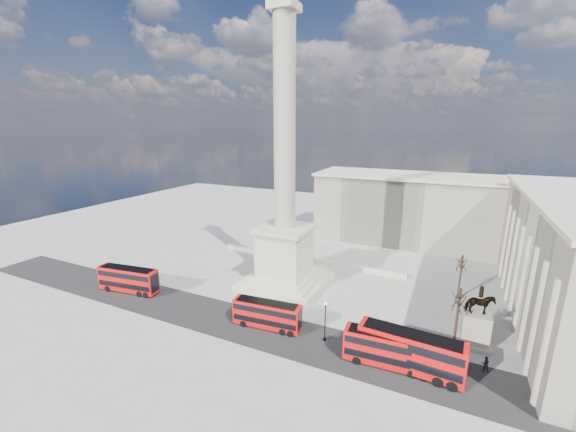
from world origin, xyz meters
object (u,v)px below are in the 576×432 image
at_px(nelsons_column, 285,215).
at_px(red_bus_d, 411,351).
at_px(red_bus_b, 267,314).
at_px(victorian_lamp, 325,318).
at_px(red_bus_c, 389,350).
at_px(pedestrian_walking, 376,338).
at_px(red_bus_a, 129,279).
at_px(pedestrian_standing, 485,364).
at_px(pedestrian_crossing, 296,307).
at_px(equestrian_statue, 476,325).

relative_size(nelsons_column, red_bus_d, 4.11).
height_order(nelsons_column, red_bus_b, nelsons_column).
height_order(red_bus_b, victorian_lamp, victorian_lamp).
bearing_deg(nelsons_column, red_bus_b, -73.85).
xyz_separation_m(red_bus_c, pedestrian_walking, (-2.22, 3.98, -1.41)).
height_order(red_bus_a, red_bus_d, red_bus_d).
relative_size(red_bus_b, pedestrian_standing, 5.24).
height_order(red_bus_a, red_bus_b, red_bus_a).
relative_size(red_bus_d, pedestrian_standing, 6.36).
height_order(red_bus_b, pedestrian_crossing, red_bus_b).
bearing_deg(pedestrian_crossing, equestrian_statue, -94.94).
distance_m(nelsons_column, equestrian_statue, 32.85).
bearing_deg(red_bus_c, red_bus_b, 173.03).
bearing_deg(red_bus_b, red_bus_a, 175.59).
distance_m(red_bus_b, victorian_lamp, 8.54).
relative_size(red_bus_b, red_bus_c, 0.95).
bearing_deg(pedestrian_crossing, pedestrian_standing, -106.32).
relative_size(red_bus_b, red_bus_d, 0.82).
bearing_deg(red_bus_b, pedestrian_standing, 0.84).
distance_m(red_bus_a, red_bus_c, 44.01).
distance_m(victorian_lamp, equestrian_statue, 19.50).
xyz_separation_m(nelsons_column, red_bus_a, (-22.86, -14.60, -10.61)).
bearing_deg(red_bus_d, pedestrian_crossing, 163.11).
distance_m(red_bus_d, pedestrian_standing, 8.98).
relative_size(nelsons_column, pedestrian_standing, 26.14).
distance_m(pedestrian_walking, pedestrian_crossing, 13.22).
distance_m(red_bus_b, equestrian_statue, 27.63).
relative_size(nelsons_column, equestrian_statue, 5.84).
distance_m(nelsons_column, pedestrian_standing, 35.69).
height_order(nelsons_column, pedestrian_standing, nelsons_column).
xyz_separation_m(red_bus_c, victorian_lamp, (-8.55, 1.63, 1.16)).
bearing_deg(pedestrian_standing, red_bus_d, 18.89).
relative_size(equestrian_statue, pedestrian_crossing, 5.66).
height_order(red_bus_d, pedestrian_crossing, red_bus_d).
bearing_deg(red_bus_a, red_bus_b, -7.18).
bearing_deg(pedestrian_walking, pedestrian_crossing, 160.49).
relative_size(red_bus_a, red_bus_c, 1.05).
height_order(nelsons_column, red_bus_c, nelsons_column).
xyz_separation_m(red_bus_a, red_bus_d, (46.42, -0.57, 0.24)).
xyz_separation_m(red_bus_b, red_bus_d, (19.41, -0.86, 0.46)).
bearing_deg(pedestrian_crossing, red_bus_d, -120.42).
relative_size(red_bus_d, equestrian_statue, 1.42).
bearing_deg(pedestrian_standing, nelsons_column, -25.67).
distance_m(victorian_lamp, pedestrian_walking, 7.23).
xyz_separation_m(red_bus_b, pedestrian_walking, (14.77, 2.81, -1.30)).
bearing_deg(pedestrian_standing, equestrian_statue, -84.74).
height_order(red_bus_b, red_bus_d, red_bus_d).
xyz_separation_m(red_bus_d, pedestrian_standing, (8.04, 3.67, -1.59)).
xyz_separation_m(red_bus_b, victorian_lamp, (8.44, 0.46, 1.28)).
bearing_deg(pedestrian_standing, victorian_lamp, 1.38).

